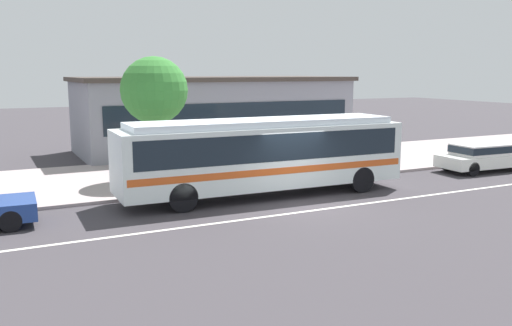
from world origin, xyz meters
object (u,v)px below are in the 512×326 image
at_px(sedan_far_ahead, 482,156).
at_px(bus_stop_sign, 337,140).
at_px(transit_bus, 264,152).
at_px(street_tree_near_stop, 154,91).
at_px(pedestrian_walking_along_curb, 208,160).
at_px(pedestrian_waiting_near_sign, 333,152).

distance_m(sedan_far_ahead, bus_stop_sign, 7.18).
xyz_separation_m(transit_bus, street_tree_near_stop, (-2.85, 4.32, 2.15)).
relative_size(transit_bus, pedestrian_walking_along_curb, 6.38).
xyz_separation_m(pedestrian_waiting_near_sign, street_tree_near_stop, (-7.23, 2.49, 2.71)).
xyz_separation_m(pedestrian_waiting_near_sign, pedestrian_walking_along_curb, (-5.66, 0.55, 0.01)).
distance_m(pedestrian_waiting_near_sign, pedestrian_walking_along_curb, 5.69).
xyz_separation_m(pedestrian_walking_along_curb, street_tree_near_stop, (-1.57, 1.94, 2.70)).
xyz_separation_m(transit_bus, bus_stop_sign, (4.68, 1.97, -0.05)).
height_order(pedestrian_walking_along_curb, bus_stop_sign, bus_stop_sign).
relative_size(transit_bus, pedestrian_waiting_near_sign, 6.42).
bearing_deg(bus_stop_sign, sedan_far_ahead, -15.89).
height_order(pedestrian_waiting_near_sign, pedestrian_walking_along_curb, pedestrian_walking_along_curb).
bearing_deg(pedestrian_walking_along_curb, sedan_far_ahead, -10.41).
bearing_deg(pedestrian_walking_along_curb, pedestrian_waiting_near_sign, -5.55).
distance_m(transit_bus, sedan_far_ahead, 11.57).
distance_m(pedestrian_walking_along_curb, bus_stop_sign, 5.99).
distance_m(sedan_far_ahead, pedestrian_walking_along_curb, 13.03).
xyz_separation_m(sedan_far_ahead, bus_stop_sign, (-6.85, 1.95, 0.90)).
height_order(sedan_far_ahead, street_tree_near_stop, street_tree_near_stop).
height_order(bus_stop_sign, street_tree_near_stop, street_tree_near_stop).
bearing_deg(bus_stop_sign, transit_bus, -157.21).
bearing_deg(transit_bus, sedan_far_ahead, 0.08).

